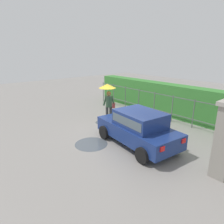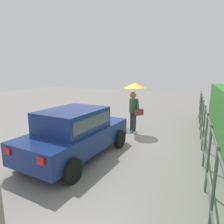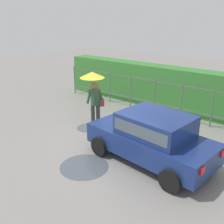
# 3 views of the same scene
# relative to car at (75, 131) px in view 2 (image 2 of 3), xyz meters

# --- Properties ---
(ground_plane) EXTENTS (40.00, 40.00, 0.00)m
(ground_plane) POSITION_rel_car_xyz_m (-1.62, 0.22, -0.80)
(ground_plane) COLOR gray
(car) EXTENTS (3.87, 2.16, 1.48)m
(car) POSITION_rel_car_xyz_m (0.00, 0.00, 0.00)
(car) COLOR navy
(car) RESTS_ON ground
(pedestrian) EXTENTS (0.92, 0.92, 2.10)m
(pedestrian) POSITION_rel_car_xyz_m (-3.08, 0.92, 0.73)
(pedestrian) COLOR #333333
(pedestrian) RESTS_ON ground
(fence_section) EXTENTS (11.21, 0.05, 1.50)m
(fence_section) POSITION_rel_car_xyz_m (-1.38, 3.57, 0.02)
(fence_section) COLOR #59605B
(fence_section) RESTS_ON ground
(puddle_near) EXTENTS (1.39, 1.39, 0.00)m
(puddle_near) POSITION_rel_car_xyz_m (-1.29, -1.47, -0.80)
(puddle_near) COLOR #4C545B
(puddle_near) RESTS_ON ground
(puddle_far) EXTENTS (0.89, 0.89, 0.00)m
(puddle_far) POSITION_rel_car_xyz_m (-3.09, 0.58, -0.80)
(puddle_far) COLOR #4C545B
(puddle_far) RESTS_ON ground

